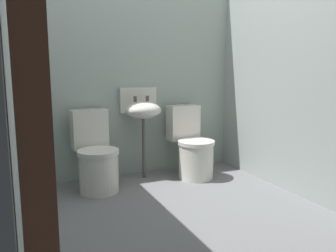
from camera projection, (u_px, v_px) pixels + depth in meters
ground_plane at (184, 221)px, 2.76m from camera, size 2.81×2.99×0.08m
wall_back at (131, 74)px, 3.78m from camera, size 2.81×0.10×2.27m
wall_left at (2, 77)px, 2.16m from camera, size 0.10×2.79×2.27m
wall_right at (301, 75)px, 3.16m from camera, size 0.10×2.79×2.27m
wooden_door_post at (31, 83)px, 1.09m from camera, size 0.11×0.11×2.27m
toilet_left at (96, 158)px, 3.35m from camera, size 0.43×0.61×0.78m
toilet_right at (192, 148)px, 3.78m from camera, size 0.42×0.61×0.78m
sink at (142, 110)px, 3.67m from camera, size 0.42×0.35×0.99m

